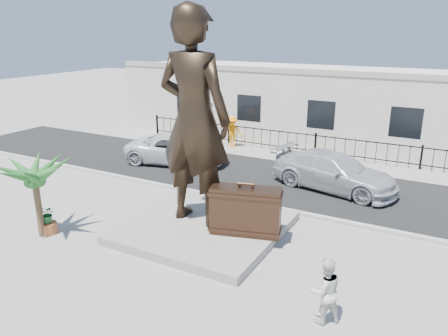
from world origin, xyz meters
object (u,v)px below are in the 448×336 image
(suitcase, at_px, (246,211))
(tourist, at_px, (325,291))
(statue, at_px, (194,119))
(car_white, at_px, (177,149))

(suitcase, bearing_deg, tourist, -54.84)
(statue, bearing_deg, suitcase, 177.15)
(statue, height_order, suitcase, statue)
(suitcase, bearing_deg, car_white, 122.57)
(statue, relative_size, tourist, 4.31)
(statue, distance_m, car_white, 8.61)
(tourist, bearing_deg, suitcase, -80.34)
(tourist, distance_m, car_white, 14.07)
(car_white, bearing_deg, tourist, -143.26)
(tourist, bearing_deg, car_white, -82.09)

